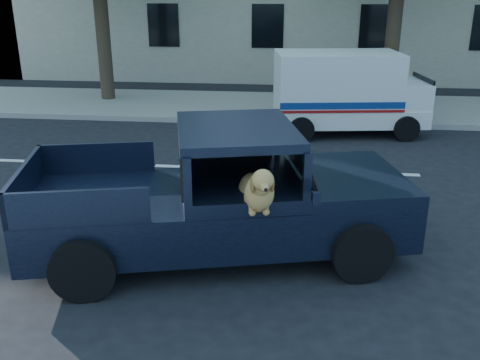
{
  "coord_description": "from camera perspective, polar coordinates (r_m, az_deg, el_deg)",
  "views": [
    {
      "loc": [
        2.22,
        -7.33,
        3.75
      ],
      "look_at": [
        1.5,
        -0.72,
        1.29
      ],
      "focal_mm": 40.0,
      "sensor_mm": 36.0,
      "label": 1
    }
  ],
  "objects": [
    {
      "name": "ground",
      "position": [
        8.53,
        -9.61,
        -6.06
      ],
      "size": [
        120.0,
        120.0,
        0.0
      ],
      "primitive_type": "plane",
      "color": "black",
      "rests_on": "ground"
    },
    {
      "name": "far_sidewalk",
      "position": [
        17.08,
        -1.42,
        7.91
      ],
      "size": [
        60.0,
        4.0,
        0.15
      ],
      "primitive_type": "cube",
      "color": "gray",
      "rests_on": "ground"
    },
    {
      "name": "lane_stripes",
      "position": [
        11.37,
        4.75,
        1.04
      ],
      "size": [
        21.6,
        0.14,
        0.01
      ],
      "primitive_type": null,
      "color": "silver",
      "rests_on": "ground"
    },
    {
      "name": "pickup_truck",
      "position": [
        7.71,
        -2.88,
        -3.45
      ],
      "size": [
        5.65,
        3.31,
        1.9
      ],
      "rotation": [
        0.0,
        0.0,
        0.24
      ],
      "color": "black",
      "rests_on": "ground"
    },
    {
      "name": "mail_truck",
      "position": [
        14.33,
        11.21,
        8.54
      ],
      "size": [
        4.03,
        2.41,
        2.09
      ],
      "rotation": [
        0.0,
        0.0,
        0.14
      ],
      "color": "silver",
      "rests_on": "ground"
    }
  ]
}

